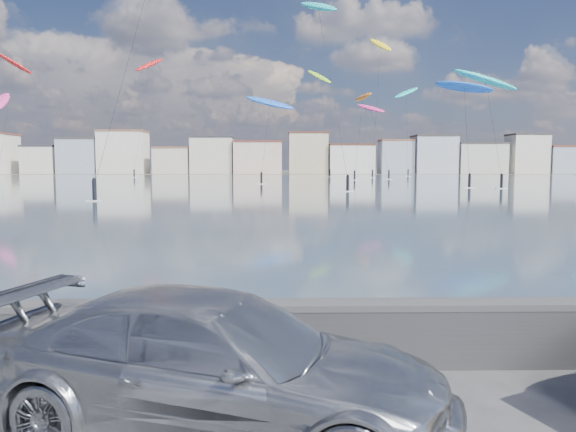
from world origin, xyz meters
name	(u,v)px	position (x,y,z in m)	size (l,w,h in m)	color
bay_water	(273,183)	(0.00, 91.50, 0.01)	(500.00, 177.00, 0.00)	#314850
far_shore_strip	(276,173)	(0.00, 200.00, 0.01)	(500.00, 60.00, 0.00)	#4C473D
seawall	(223,331)	(0.00, 2.70, 0.58)	(400.00, 0.36, 1.08)	#28282B
far_buildings	(280,156)	(1.31, 186.00, 6.03)	(240.79, 13.26, 14.60)	beige
car_silver	(216,365)	(0.12, 0.66, 0.80)	(2.24, 5.51, 1.60)	#A8A9AF
kitesurfer_1	(149,66)	(-31.97, 140.27, 28.16)	(7.56, 13.76, 31.06)	red
kitesurfer_3	(380,48)	(25.94, 134.60, 31.65)	(6.75, 12.05, 34.99)	yellow
kitesurfer_4	(406,94)	(36.71, 153.04, 22.89)	(9.16, 12.03, 25.45)	#19BFBF
kitesurfer_5	(464,88)	(28.11, 77.44, 14.23)	(8.72, 10.88, 15.89)	blue
kitesurfer_6	(14,65)	(-67.76, 144.36, 28.94)	(9.27, 12.12, 32.31)	red
kitesurfer_7	(363,98)	(18.78, 114.47, 17.11)	(5.63, 13.60, 18.43)	orange
kitesurfer_8	(319,78)	(12.07, 149.12, 26.47)	(7.77, 17.19, 29.56)	#8CD826
kitesurfer_12	(0,103)	(-52.19, 103.70, 14.84)	(3.96, 18.51, 17.64)	#E5338C
kitesurfer_13	(319,10)	(5.99, 67.62, 22.67)	(6.47, 13.12, 25.01)	#19BFBF
kitesurfer_14	(371,109)	(21.34, 119.77, 15.28)	(7.15, 10.60, 17.26)	#E5338C
kitesurfer_16	(270,104)	(-0.58, 93.28, 13.61)	(8.84, 11.31, 15.63)	blue
kitesurfer_18	(486,81)	(32.37, 80.47, 15.82)	(11.21, 17.28, 17.99)	#19BFBF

